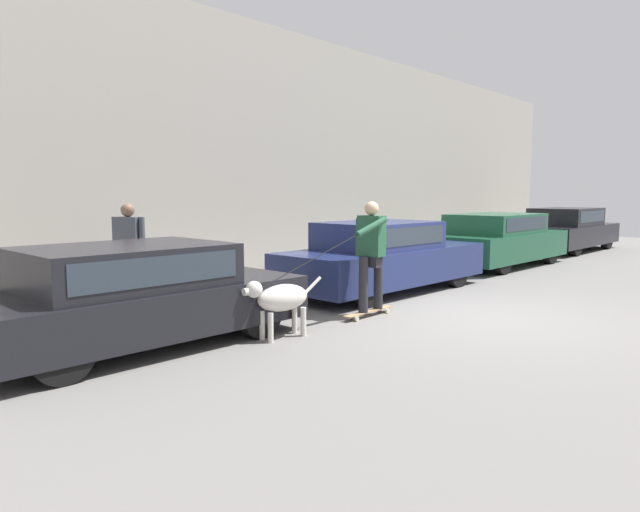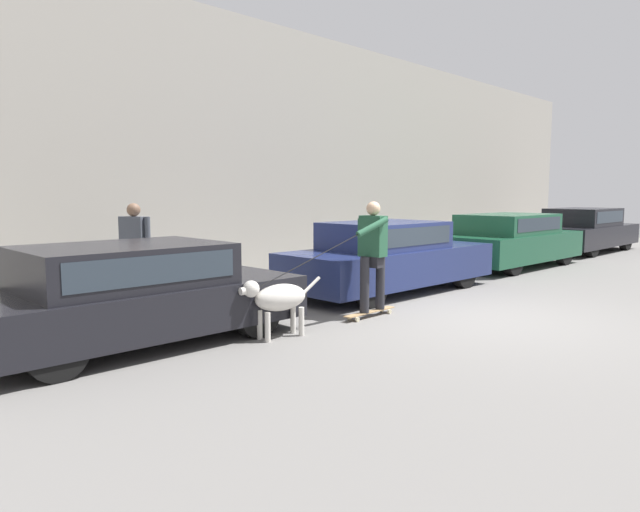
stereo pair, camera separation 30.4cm
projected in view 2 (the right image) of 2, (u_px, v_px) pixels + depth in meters
ground_plane at (480, 318)px, 8.25m from camera, size 36.00×36.00×0.00m
back_wall at (233, 149)px, 11.92m from camera, size 32.00×0.30×5.43m
sidewalk_curb at (274, 281)px, 11.35m from camera, size 30.00×2.17×0.10m
parked_car_0 at (134, 295)px, 6.78m from camera, size 3.98×1.89×1.20m
parked_car_1 at (389, 258)px, 10.36m from camera, size 4.40×1.81×1.29m
parked_car_2 at (510, 241)px, 13.84m from camera, size 4.35×1.89×1.29m
parked_car_3 at (584, 231)px, 17.41m from camera, size 4.60×1.82×1.33m
dog at (278, 298)px, 7.07m from camera, size 1.19×0.43×0.76m
skateboarder at (372, 252)px, 8.25m from camera, size 2.64×0.56×1.68m
pedestrian_with_bag at (134, 246)px, 9.21m from camera, size 0.38×0.65×1.54m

